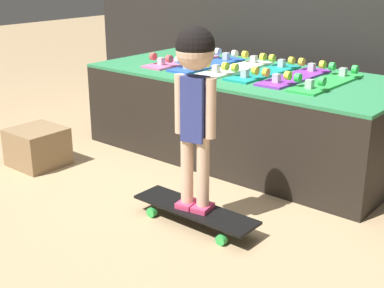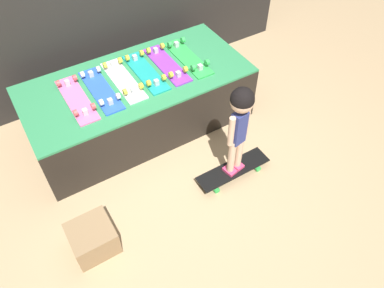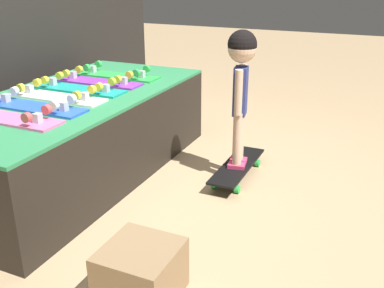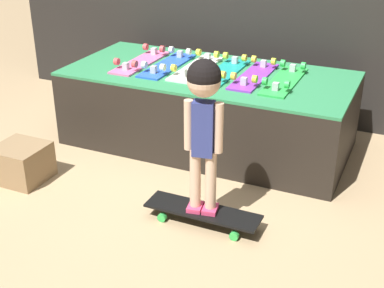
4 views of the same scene
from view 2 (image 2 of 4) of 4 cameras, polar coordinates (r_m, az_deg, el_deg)
The scene contains 11 objects.
ground_plane at distance 3.47m, azimuth -2.77°, elevation -3.32°, with size 16.00×16.00×0.00m, color tan.
display_rack at distance 3.68m, azimuth -8.06°, elevation 6.36°, with size 2.09×0.97×0.57m.
skateboard_pink_on_rack at distance 3.37m, azimuth -17.21°, elevation 6.63°, with size 0.18×0.67×0.09m.
skateboard_blue_on_rack at distance 3.42m, azimuth -13.76°, elevation 8.13°, with size 0.18×0.67×0.09m.
skateboard_white_on_rack at distance 3.48m, azimuth -10.46°, elevation 9.66°, with size 0.18×0.67×0.09m.
skateboard_teal_on_rack at distance 3.55m, azimuth -7.11°, elevation 10.92°, with size 0.18×0.67×0.09m.
skateboard_purple_on_rack at distance 3.62m, azimuth -3.88°, elevation 12.11°, with size 0.18×0.67×0.09m.
skateboard_green_on_rack at distance 3.70m, azimuth -0.64°, elevation 13.09°, with size 0.18×0.67×0.09m.
skateboard_on_floor at distance 3.36m, azimuth 6.28°, elevation -3.93°, with size 0.69×0.19×0.09m.
child at distance 2.88m, azimuth 7.34°, elevation 4.10°, with size 0.22×0.18×0.91m.
storage_box at distance 3.01m, azimuth -14.88°, elevation -13.71°, with size 0.32×0.31×0.25m.
Camera 2 is at (-0.99, -1.94, 2.70)m, focal length 35.00 mm.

